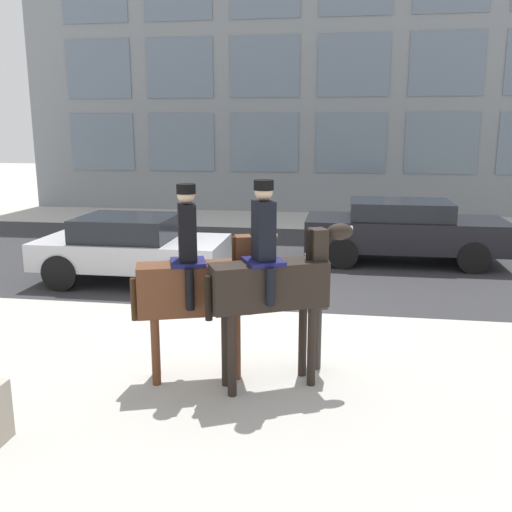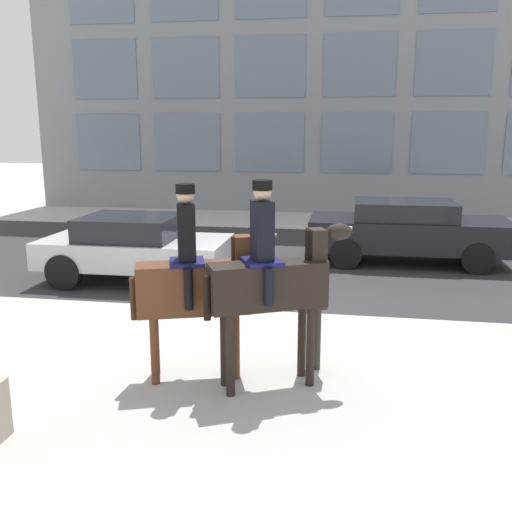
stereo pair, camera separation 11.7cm
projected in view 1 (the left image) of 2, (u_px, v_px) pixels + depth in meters
The scene contains 7 objects.
ground_plane at pixel (255, 319), 9.81m from camera, with size 80.00×80.00×0.00m, color #B2AFA8.
road_surface at pixel (284, 258), 14.39m from camera, with size 22.35×8.50×0.01m.
mounted_horse_lead at pixel (197, 282), 7.29m from camera, with size 1.83×0.88×2.55m.
mounted_horse_companion at pixel (272, 279), 7.02m from camera, with size 1.79×1.08×2.62m.
pedestrian_bystander at pixel (315, 295), 7.67m from camera, with size 0.78×0.67×1.74m.
street_car_near_lane at pixel (131, 247), 12.05m from camera, with size 3.91×1.95×1.41m.
street_car_far_lane at pixel (403, 229), 13.79m from camera, with size 4.71×1.94×1.51m.
Camera 1 is at (1.44, -9.22, 3.23)m, focal length 40.00 mm.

